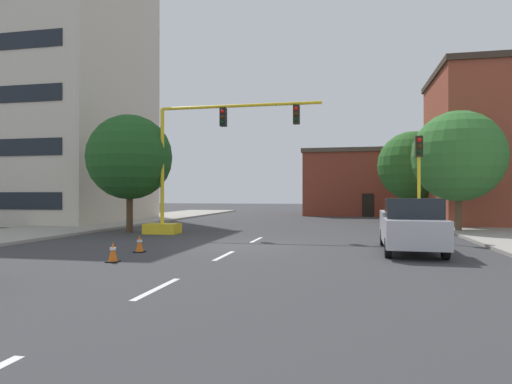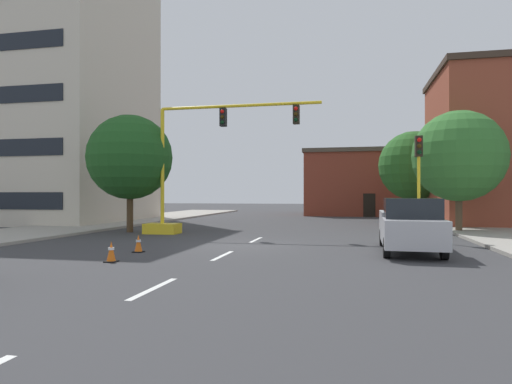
{
  "view_description": "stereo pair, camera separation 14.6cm",
  "coord_description": "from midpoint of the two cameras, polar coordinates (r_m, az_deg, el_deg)",
  "views": [
    {
      "loc": [
        4.25,
        -17.93,
        2.14
      ],
      "look_at": [
        -0.72,
        5.82,
        2.25
      ],
      "focal_mm": 31.37,
      "sensor_mm": 36.0,
      "label": 1
    },
    {
      "loc": [
        4.4,
        -17.9,
        2.14
      ],
      "look_at": [
        -0.72,
        5.82,
        2.25
      ],
      "focal_mm": 31.37,
      "sensor_mm": 36.0,
      "label": 2
    }
  ],
  "objects": [
    {
      "name": "ground_plane",
      "position": [
        18.55,
        -1.76,
        -6.89
      ],
      "size": [
        160.0,
        160.0,
        0.0
      ],
      "primitive_type": "plane",
      "color": "#38383A"
    },
    {
      "name": "sidewalk_left",
      "position": [
        31.01,
        -21.3,
        -4.08
      ],
      "size": [
        6.0,
        56.0,
        0.14
      ],
      "primitive_type": "cube",
      "color": "#9E998E",
      "rests_on": "ground_plane"
    },
    {
      "name": "sidewalk_right",
      "position": [
        27.27,
        29.49,
        -4.58
      ],
      "size": [
        6.0,
        56.0,
        0.14
      ],
      "primitive_type": "cube",
      "color": "#9E998E",
      "rests_on": "ground_plane"
    },
    {
      "name": "lane_stripe_seg_1",
      "position": [
        10.58,
        -12.87,
        -11.9
      ],
      "size": [
        0.16,
        2.4,
        0.01
      ],
      "primitive_type": "cube",
      "color": "silver",
      "rests_on": "ground_plane"
    },
    {
      "name": "lane_stripe_seg_2",
      "position": [
        15.67,
        -4.36,
        -8.1
      ],
      "size": [
        0.16,
        2.4,
        0.01
      ],
      "primitive_type": "cube",
      "color": "silver",
      "rests_on": "ground_plane"
    },
    {
      "name": "lane_stripe_seg_3",
      "position": [
        20.98,
        -0.14,
        -6.11
      ],
      "size": [
        0.16,
        2.4,
        0.01
      ],
      "primitive_type": "cube",
      "color": "silver",
      "rests_on": "ground_plane"
    },
    {
      "name": "building_tall_left",
      "position": [
        39.2,
        -24.83,
        11.94
      ],
      "size": [
        13.27,
        12.36,
        20.8
      ],
      "color": "beige",
      "rests_on": "ground_plane"
    },
    {
      "name": "building_brick_center",
      "position": [
        48.05,
        13.77,
        1.12
      ],
      "size": [
        12.6,
        10.09,
        6.57
      ],
      "color": "brown",
      "rests_on": "ground_plane"
    },
    {
      "name": "traffic_signal_gantry",
      "position": [
        24.21,
        -9.37,
        0.04
      ],
      "size": [
        9.47,
        1.2,
        6.83
      ],
      "color": "yellow",
      "rests_on": "ground_plane"
    },
    {
      "name": "traffic_light_pole_right",
      "position": [
        21.77,
        19.88,
        3.41
      ],
      "size": [
        0.32,
        0.47,
        4.8
      ],
      "color": "yellow",
      "rests_on": "ground_plane"
    },
    {
      "name": "tree_right_mid",
      "position": [
        27.29,
        24.24,
        4.17
      ],
      "size": [
        5.04,
        5.04,
        6.77
      ],
      "color": "brown",
      "rests_on": "ground_plane"
    },
    {
      "name": "tree_right_far",
      "position": [
        37.77,
        19.24,
        3.17
      ],
      "size": [
        5.49,
        5.49,
        7.14
      ],
      "color": "brown",
      "rests_on": "ground_plane"
    },
    {
      "name": "tree_left_near",
      "position": [
        26.12,
        -15.96,
        4.28
      ],
      "size": [
        4.75,
        4.75,
        6.59
      ],
      "color": "#4C3823",
      "rests_on": "ground_plane"
    },
    {
      "name": "pickup_truck_silver",
      "position": [
        17.48,
        18.89,
        -4.07
      ],
      "size": [
        2.14,
        5.45,
        1.99
      ],
      "color": "#BCBCC1",
      "rests_on": "ground_plane"
    },
    {
      "name": "traffic_cone_roadside_a",
      "position": [
        14.84,
        -18.05,
        -7.28
      ],
      "size": [
        0.36,
        0.36,
        0.66
      ],
      "color": "black",
      "rests_on": "ground_plane"
    },
    {
      "name": "traffic_cone_roadside_b",
      "position": [
        17.05,
        -14.87,
        -6.39
      ],
      "size": [
        0.36,
        0.36,
        0.65
      ],
      "color": "black",
      "rests_on": "ground_plane"
    }
  ]
}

